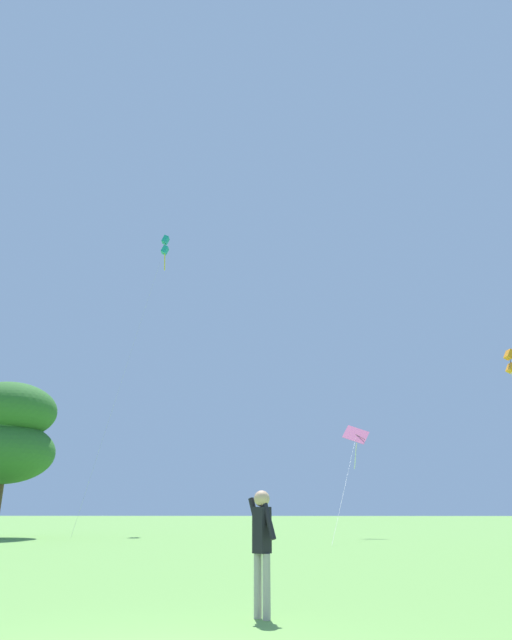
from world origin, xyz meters
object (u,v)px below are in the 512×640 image
at_px(kite_pink_low, 355,441).
at_px(tree_right_cluster, 5,434).
at_px(kite_orange_box, 511,364).
at_px(person_far_back, 262,540).
at_px(kite_teal_box, 165,247).

distance_m(kite_pink_low, tree_right_cluster, 21.57).
bearing_deg(tree_right_cluster, kite_orange_box, -11.69).
bearing_deg(kite_pink_low, person_far_back, -100.29).
distance_m(kite_orange_box, tree_right_cluster, 28.99).
bearing_deg(kite_orange_box, tree_right_cluster, 168.31).
distance_m(person_far_back, tree_right_cluster, 29.53).
height_order(kite_pink_low, tree_right_cluster, tree_right_cluster).
xyz_separation_m(kite_teal_box, kite_pink_low, (14.95, -8.45, -18.34)).
height_order(kite_orange_box, tree_right_cluster, kite_orange_box).
relative_size(person_far_back, tree_right_cluster, 0.19).
xyz_separation_m(person_far_back, tree_right_cluster, (-16.64, 23.90, 4.85)).
bearing_deg(tree_right_cluster, kite_teal_box, 59.33).
height_order(kite_orange_box, kite_pink_low, kite_orange_box).
xyz_separation_m(kite_orange_box, person_far_back, (-11.65, -18.05, -7.31)).
xyz_separation_m(kite_pink_low, tree_right_cluster, (-21.43, -2.47, 0.26)).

